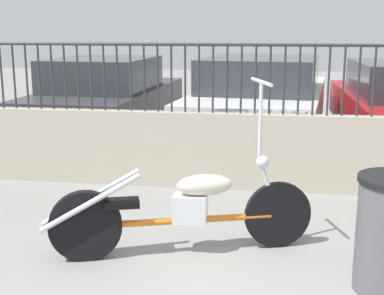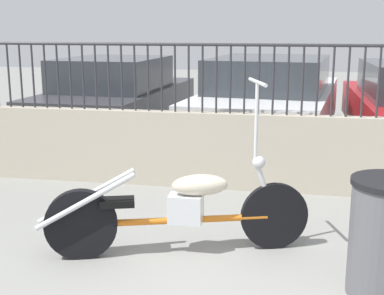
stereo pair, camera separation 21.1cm
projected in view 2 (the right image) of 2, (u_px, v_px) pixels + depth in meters
name	position (u px, v px, depth m)	size (l,w,h in m)	color
low_wall	(250.00, 152.00, 6.20)	(8.38, 0.18, 0.90)	#B2A893
fence_railing	(252.00, 69.00, 5.99)	(8.38, 0.04, 0.79)	#2D2D33
motorcycle_orange	(169.00, 209.00, 4.44)	(2.20, 0.89, 1.46)	black
car_dark_grey	(117.00, 96.00, 9.32)	(1.95, 4.24, 1.35)	black
car_white	(270.00, 101.00, 8.53)	(2.35, 4.73, 1.41)	black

